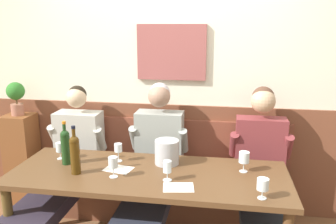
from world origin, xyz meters
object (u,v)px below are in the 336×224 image
dining_table (148,183)px  potted_plant (16,95)px  wine_glass_mid_right (60,148)px  wine_glass_center_front (263,185)px  person_left_seat (153,168)px  wine_bottle_amber_mid (66,146)px  wine_bottle_green_tall (75,153)px  person_right_seat (65,165)px  ice_bucket (167,152)px  wine_glass_left_end (244,158)px  wine_glass_by_bottle (113,163)px  person_center_right_seat (263,177)px  wine_glass_right_end (118,148)px  wall_bench (164,189)px  wine_glass_near_bucket (167,168)px

dining_table → potted_plant: (-1.50, 0.72, 0.49)m
wine_glass_mid_right → wine_glass_center_front: bearing=-15.3°
dining_table → person_left_seat: bearing=96.1°
wine_bottle_amber_mid → wine_bottle_green_tall: size_ratio=0.95×
person_left_seat → wine_glass_center_front: 1.08m
dining_table → person_left_seat: person_left_seat is taller
person_right_seat → wine_bottle_green_tall: bearing=-55.3°
potted_plant → person_right_seat: bearing=-30.0°
ice_bucket → wine_glass_left_end: 0.61m
wine_glass_mid_right → wine_glass_by_bottle: size_ratio=0.91×
person_center_right_seat → wine_glass_right_end: (-1.17, -0.15, 0.23)m
wine_glass_center_front → wine_glass_by_bottle: wine_glass_by_bottle is taller
wine_bottle_amber_mid → wine_glass_left_end: 1.40m
wall_bench → wine_bottle_green_tall: wine_bottle_green_tall is taller
person_right_seat → ice_bucket: (0.95, -0.14, 0.24)m
dining_table → wine_glass_near_bucket: wine_glass_near_bucket is taller
wall_bench → person_left_seat: bearing=-96.2°
person_right_seat → wine_glass_left_end: (1.55, -0.21, 0.25)m
wine_bottle_green_tall → wine_glass_near_bucket: 0.70m
wine_glass_center_front → person_center_right_seat: bearing=83.3°
wine_glass_center_front → wine_glass_near_bucket: bearing=165.6°
person_center_right_seat → ice_bucket: bearing=-170.2°
person_right_seat → wine_glass_left_end: size_ratio=8.10×
wine_bottle_green_tall → wall_bench: bearing=56.3°
person_center_right_seat → potted_plant: person_center_right_seat is taller
ice_bucket → wine_glass_near_bucket: ice_bucket is taller
dining_table → person_center_right_seat: bearing=20.3°
wine_glass_left_end → wall_bench: bearing=142.1°
wall_bench → wine_bottle_green_tall: size_ratio=6.46×
ice_bucket → wine_glass_near_bucket: 0.32m
wine_glass_near_bucket → wine_glass_left_end: (0.55, 0.25, 0.01)m
potted_plant → ice_bucket: bearing=-18.1°
wine_glass_near_bucket → wine_bottle_green_tall: bearing=179.2°
ice_bucket → wine_glass_near_bucket: size_ratio=1.32×
wine_glass_near_bucket → wine_glass_by_bottle: bearing=-179.0°
wine_glass_near_bucket → wine_glass_by_bottle: wine_glass_by_bottle is taller
wine_glass_right_end → person_center_right_seat: bearing=7.2°
wine_bottle_amber_mid → wine_glass_mid_right: 0.15m
wall_bench → wine_glass_right_end: bearing=-119.5°
dining_table → person_right_seat: bearing=158.0°
person_right_seat → wine_glass_center_front: bearing=-20.6°
wine_bottle_amber_mid → wine_bottle_green_tall: (0.15, -0.16, 0.01)m
wine_glass_near_bucket → wine_glass_center_front: size_ratio=1.09×
wine_glass_center_front → wine_glass_by_bottle: 1.06m
wine_glass_center_front → wine_glass_left_end: wine_glass_left_end is taller
person_center_right_seat → potted_plant: 2.48m
wine_bottle_green_tall → wine_glass_mid_right: size_ratio=2.64×
person_right_seat → person_left_seat: (0.80, 0.01, 0.02)m
person_right_seat → wine_glass_near_bucket: person_right_seat is taller
person_left_seat → wine_glass_left_end: (0.75, -0.22, 0.22)m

